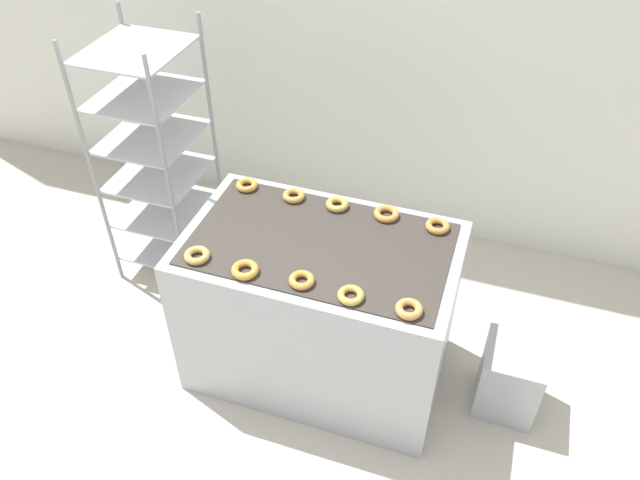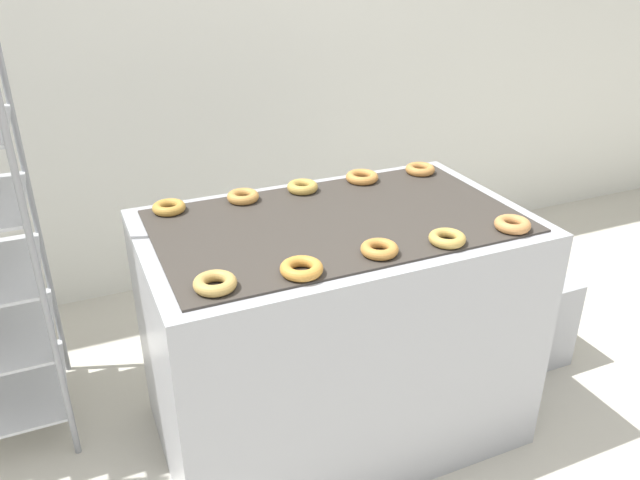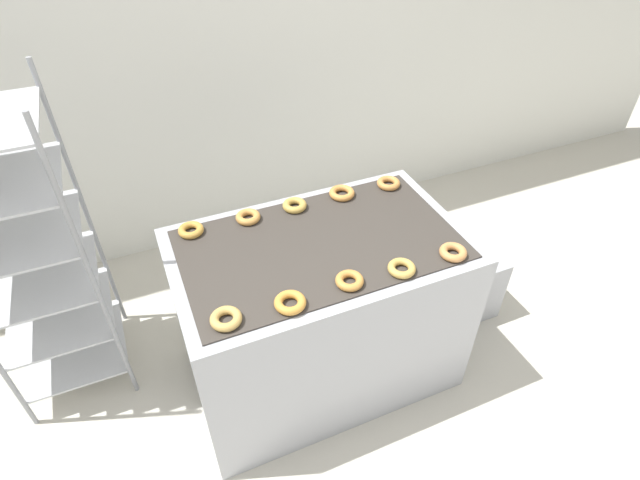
{
  "view_description": "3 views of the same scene",
  "coord_description": "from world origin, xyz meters",
  "px_view_note": "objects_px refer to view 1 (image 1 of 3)",
  "views": [
    {
      "loc": [
        0.73,
        -1.5,
        2.9
      ],
      "look_at": [
        0.0,
        0.66,
        0.94
      ],
      "focal_mm": 35.0,
      "sensor_mm": 36.0,
      "label": 1
    },
    {
      "loc": [
        -0.85,
        -1.12,
        1.81
      ],
      "look_at": [
        0.0,
        0.81,
        0.78
      ],
      "focal_mm": 35.0,
      "sensor_mm": 36.0,
      "label": 2
    },
    {
      "loc": [
        -0.68,
        -0.93,
        2.38
      ],
      "look_at": [
        0.0,
        0.66,
        0.94
      ],
      "focal_mm": 28.0,
      "sensor_mm": 36.0,
      "label": 3
    }
  ],
  "objects_px": {
    "glaze_bin": "(510,378)",
    "donut_far_right": "(386,214)",
    "donut_near_left": "(245,270)",
    "donut_far_leftmost": "(247,185)",
    "donut_near_rightmost": "(409,309)",
    "donut_far_left": "(294,196)",
    "baking_rack_cart": "(156,156)",
    "donut_far_rightmost": "(438,226)",
    "donut_near_leftmost": "(197,255)",
    "donut_near_center": "(302,280)",
    "fryer_machine": "(320,309)",
    "donut_near_right": "(351,295)",
    "donut_far_center": "(337,204)"
  },
  "relations": [
    {
      "from": "glaze_bin",
      "to": "donut_far_right",
      "type": "height_order",
      "value": "donut_far_right"
    },
    {
      "from": "donut_near_left",
      "to": "donut_far_leftmost",
      "type": "height_order",
      "value": "donut_near_left"
    },
    {
      "from": "donut_near_rightmost",
      "to": "donut_far_left",
      "type": "bearing_deg",
      "value": 141.27
    },
    {
      "from": "baking_rack_cart",
      "to": "donut_far_leftmost",
      "type": "relative_size",
      "value": 13.85
    },
    {
      "from": "donut_near_left",
      "to": "donut_far_rightmost",
      "type": "xyz_separation_m",
      "value": [
        0.78,
        0.6,
        -0.0
      ]
    },
    {
      "from": "donut_near_left",
      "to": "donut_far_leftmost",
      "type": "bearing_deg",
      "value": 113.16
    },
    {
      "from": "donut_far_right",
      "to": "donut_far_rightmost",
      "type": "distance_m",
      "value": 0.26
    },
    {
      "from": "donut_far_rightmost",
      "to": "donut_near_rightmost",
      "type": "bearing_deg",
      "value": -91.09
    },
    {
      "from": "donut_near_leftmost",
      "to": "donut_near_rightmost",
      "type": "relative_size",
      "value": 1.02
    },
    {
      "from": "donut_near_center",
      "to": "donut_near_rightmost",
      "type": "bearing_deg",
      "value": -2.27
    },
    {
      "from": "donut_near_leftmost",
      "to": "donut_near_left",
      "type": "xyz_separation_m",
      "value": [
        0.25,
        -0.02,
        -0.0
      ]
    },
    {
      "from": "fryer_machine",
      "to": "glaze_bin",
      "type": "xyz_separation_m",
      "value": [
        1.03,
        0.07,
        -0.25
      ]
    },
    {
      "from": "donut_far_left",
      "to": "donut_far_rightmost",
      "type": "bearing_deg",
      "value": -0.47
    },
    {
      "from": "fryer_machine",
      "to": "donut_near_left",
      "type": "xyz_separation_m",
      "value": [
        -0.26,
        -0.3,
        0.48
      ]
    },
    {
      "from": "fryer_machine",
      "to": "donut_near_left",
      "type": "relative_size",
      "value": 10.61
    },
    {
      "from": "donut_near_left",
      "to": "donut_near_right",
      "type": "xyz_separation_m",
      "value": [
        0.5,
        0.0,
        -0.0
      ]
    },
    {
      "from": "donut_far_center",
      "to": "fryer_machine",
      "type": "bearing_deg",
      "value": -88.41
    },
    {
      "from": "donut_near_center",
      "to": "donut_near_right",
      "type": "distance_m",
      "value": 0.24
    },
    {
      "from": "donut_near_right",
      "to": "donut_far_right",
      "type": "xyz_separation_m",
      "value": [
        0.01,
        0.61,
        0.0
      ]
    },
    {
      "from": "donut_near_leftmost",
      "to": "donut_near_center",
      "type": "bearing_deg",
      "value": 0.23
    },
    {
      "from": "baking_rack_cart",
      "to": "donut_far_rightmost",
      "type": "xyz_separation_m",
      "value": [
        1.75,
        -0.25,
        0.11
      ]
    },
    {
      "from": "donut_near_right",
      "to": "donut_far_right",
      "type": "relative_size",
      "value": 0.92
    },
    {
      "from": "donut_near_rightmost",
      "to": "donut_far_right",
      "type": "distance_m",
      "value": 0.66
    },
    {
      "from": "donut_near_left",
      "to": "donut_far_rightmost",
      "type": "distance_m",
      "value": 0.98
    },
    {
      "from": "glaze_bin",
      "to": "donut_near_left",
      "type": "relative_size",
      "value": 3.29
    },
    {
      "from": "baking_rack_cart",
      "to": "donut_near_right",
      "type": "distance_m",
      "value": 1.71
    },
    {
      "from": "fryer_machine",
      "to": "glaze_bin",
      "type": "relative_size",
      "value": 3.22
    },
    {
      "from": "donut_near_leftmost",
      "to": "donut_near_left",
      "type": "distance_m",
      "value": 0.25
    },
    {
      "from": "donut_far_left",
      "to": "donut_far_right",
      "type": "relative_size",
      "value": 0.91
    },
    {
      "from": "donut_near_left",
      "to": "donut_far_right",
      "type": "height_order",
      "value": "same"
    },
    {
      "from": "donut_near_leftmost",
      "to": "donut_far_leftmost",
      "type": "xyz_separation_m",
      "value": [
        -0.01,
        0.59,
        -0.0
      ]
    },
    {
      "from": "baking_rack_cart",
      "to": "donut_near_center",
      "type": "relative_size",
      "value": 13.77
    },
    {
      "from": "fryer_machine",
      "to": "donut_near_right",
      "type": "xyz_separation_m",
      "value": [
        0.25,
        -0.3,
        0.48
      ]
    },
    {
      "from": "fryer_machine",
      "to": "donut_far_rightmost",
      "type": "height_order",
      "value": "donut_far_rightmost"
    },
    {
      "from": "donut_near_rightmost",
      "to": "donut_near_leftmost",
      "type": "bearing_deg",
      "value": 179.01
    },
    {
      "from": "donut_near_rightmost",
      "to": "donut_far_left",
      "type": "relative_size",
      "value": 1.02
    },
    {
      "from": "fryer_machine",
      "to": "donut_near_center",
      "type": "distance_m",
      "value": 0.56
    },
    {
      "from": "donut_near_right",
      "to": "donut_far_center",
      "type": "distance_m",
      "value": 0.66
    },
    {
      "from": "donut_near_leftmost",
      "to": "donut_far_right",
      "type": "bearing_deg",
      "value": 37.81
    },
    {
      "from": "baking_rack_cart",
      "to": "donut_near_rightmost",
      "type": "xyz_separation_m",
      "value": [
        1.74,
        -0.85,
        0.11
      ]
    },
    {
      "from": "donut_near_leftmost",
      "to": "donut_far_leftmost",
      "type": "distance_m",
      "value": 0.59
    },
    {
      "from": "donut_far_leftmost",
      "to": "donut_far_left",
      "type": "xyz_separation_m",
      "value": [
        0.27,
        -0.01,
        0.0
      ]
    },
    {
      "from": "donut_near_left",
      "to": "donut_near_right",
      "type": "bearing_deg",
      "value": 0.02
    },
    {
      "from": "donut_far_center",
      "to": "donut_far_rightmost",
      "type": "bearing_deg",
      "value": -0.81
    },
    {
      "from": "donut_far_left",
      "to": "donut_far_center",
      "type": "relative_size",
      "value": 0.99
    },
    {
      "from": "fryer_machine",
      "to": "donut_near_right",
      "type": "height_order",
      "value": "donut_near_right"
    },
    {
      "from": "donut_near_leftmost",
      "to": "donut_far_leftmost",
      "type": "bearing_deg",
      "value": 90.79
    },
    {
      "from": "baking_rack_cart",
      "to": "donut_near_center",
      "type": "distance_m",
      "value": 1.5
    },
    {
      "from": "donut_near_rightmost",
      "to": "donut_far_right",
      "type": "bearing_deg",
      "value": 112.48
    },
    {
      "from": "glaze_bin",
      "to": "donut_near_right",
      "type": "xyz_separation_m",
      "value": [
        -0.79,
        -0.38,
        0.73
      ]
    }
  ]
}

